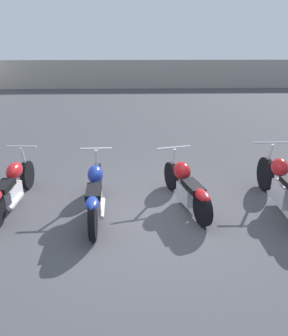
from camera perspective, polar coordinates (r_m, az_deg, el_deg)
ground_plane at (r=5.81m, az=0.18°, el=-8.03°), size 60.00×60.00×0.00m
fence_back at (r=21.11m, az=-1.42°, el=15.98°), size 40.00×0.04×1.72m
motorcycle_slot_1 at (r=6.35m, az=-22.08°, el=-3.05°), size 0.57×2.10×0.94m
motorcycle_slot_2 at (r=5.66m, az=-8.45°, el=-4.31°), size 0.59×2.18×1.00m
motorcycle_slot_3 at (r=5.96m, az=7.41°, el=-3.13°), size 0.81×1.99×0.93m
motorcycle_slot_4 at (r=6.31m, az=23.03°, el=-2.90°), size 0.70×2.23×1.04m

